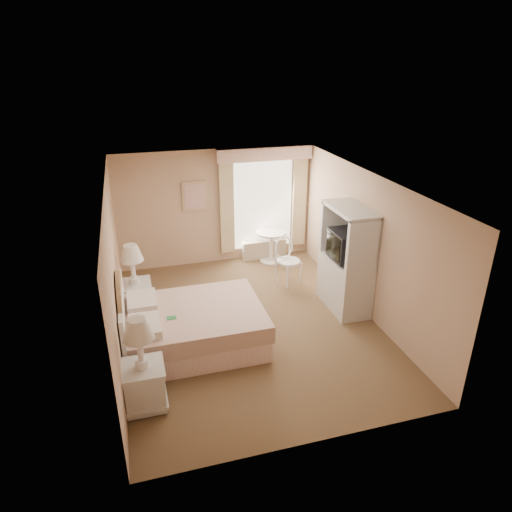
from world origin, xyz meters
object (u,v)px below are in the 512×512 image
object	(u,v)px
armoire	(346,267)
nightstand_near	(143,375)
nightstand_far	(135,290)
round_table	(271,242)
cafe_chair	(286,257)
bed	(187,326)

from	to	relation	value
armoire	nightstand_near	bearing A→B (deg)	-155.39
nightstand_far	armoire	distance (m)	3.73
nightstand_far	round_table	distance (m)	3.38
round_table	cafe_chair	xyz separation A→B (m)	(-0.03, -1.08, 0.09)
bed	nightstand_far	world-z (taller)	bed
cafe_chair	armoire	distance (m)	1.41
bed	cafe_chair	xyz separation A→B (m)	(2.24, 1.67, 0.20)
nightstand_far	armoire	size ratio (longest dim) A/B	0.70
nightstand_near	round_table	bearing A→B (deg)	52.95
cafe_chair	bed	bearing A→B (deg)	-164.54
nightstand_near	bed	bearing A→B (deg)	59.26
round_table	bed	bearing A→B (deg)	-129.55
bed	nightstand_far	bearing A→B (deg)	121.67
nightstand_near	nightstand_far	xyz separation A→B (m)	(-0.00, 2.39, 0.01)
round_table	armoire	xyz separation A→B (m)	(0.66, -2.29, 0.32)
nightstand_far	armoire	world-z (taller)	armoire
round_table	cafe_chair	distance (m)	1.08
round_table	armoire	distance (m)	2.40
armoire	bed	bearing A→B (deg)	-171.11
bed	nightstand_far	size ratio (longest dim) A/B	1.61
bed	nightstand_near	bearing A→B (deg)	-120.74
nightstand_far	cafe_chair	xyz separation A→B (m)	(2.96, 0.50, 0.06)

